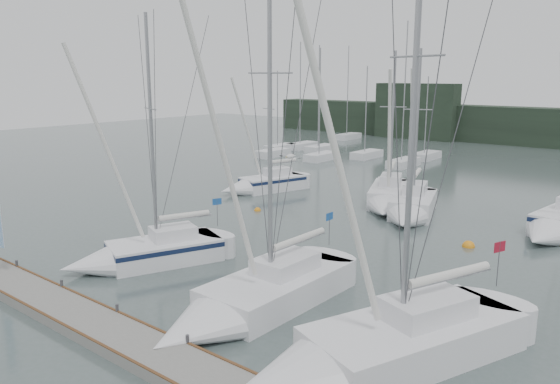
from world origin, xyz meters
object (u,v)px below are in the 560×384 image
at_px(sailboat_near_center, 242,305).
at_px(sailboat_mid_a, 259,185).
at_px(sailboat_near_left, 136,255).
at_px(sailboat_mid_c, 410,210).
at_px(sailboat_mid_b, 388,200).
at_px(buoy_c, 258,211).
at_px(buoy_b, 468,247).
at_px(sailboat_near_right, 359,356).

distance_m(sailboat_near_center, sailboat_mid_a, 23.35).
bearing_deg(sailboat_near_left, sailboat_mid_c, 91.41).
distance_m(sailboat_mid_a, sailboat_mid_b, 10.77).
relative_size(sailboat_near_center, sailboat_mid_b, 1.36).
xyz_separation_m(sailboat_near_left, buoy_c, (-2.74, 12.24, -0.56)).
distance_m(sailboat_mid_a, buoy_b, 18.75).
bearing_deg(buoy_c, sailboat_mid_a, 129.84).
xyz_separation_m(sailboat_near_right, sailboat_mid_a, (-20.45, 18.69, -0.04)).
height_order(sailboat_mid_b, buoy_b, sailboat_mid_b).
bearing_deg(sailboat_near_center, buoy_b, 76.95).
relative_size(sailboat_near_left, buoy_c, 27.57).
distance_m(sailboat_near_right, buoy_c, 21.57).
bearing_deg(sailboat_mid_a, buoy_b, 6.02).
height_order(sailboat_near_right, buoy_b, sailboat_near_right).
xyz_separation_m(sailboat_near_left, sailboat_near_center, (8.10, -1.03, -0.01)).
height_order(sailboat_near_center, sailboat_mid_c, sailboat_near_center).
bearing_deg(sailboat_mid_a, sailboat_near_right, -25.34).
bearing_deg(sailboat_near_center, sailboat_mid_c, 95.89).
bearing_deg(sailboat_near_right, sailboat_mid_b, 137.27).
xyz_separation_m(sailboat_near_center, buoy_b, (3.57, 14.44, -0.55)).
bearing_deg(buoy_c, sailboat_mid_c, 26.62).
relative_size(sailboat_near_center, sailboat_near_right, 0.96).
bearing_deg(sailboat_near_right, sailboat_near_left, -165.45).
bearing_deg(sailboat_mid_c, buoy_c, -171.44).
xyz_separation_m(sailboat_near_left, sailboat_near_right, (13.73, -1.68, 0.05)).
bearing_deg(buoy_b, sailboat_near_left, -131.02).
height_order(buoy_b, buoy_c, buoy_b).
xyz_separation_m(sailboat_mid_b, buoy_c, (-6.66, -6.42, -0.59)).
distance_m(sailboat_near_center, buoy_b, 14.89).
bearing_deg(sailboat_near_left, sailboat_near_center, 15.28).
bearing_deg(sailboat_near_left, sailboat_mid_b, 100.66).
xyz_separation_m(sailboat_near_right, sailboat_mid_b, (-9.81, 20.34, -0.01)).
distance_m(sailboat_near_left, sailboat_near_center, 8.16).
relative_size(sailboat_mid_b, buoy_c, 24.89).
relative_size(sailboat_near_right, sailboat_mid_a, 1.51).
relative_size(sailboat_near_right, sailboat_mid_c, 1.42).
xyz_separation_m(sailboat_near_left, sailboat_mid_b, (3.92, 18.66, 0.04)).
distance_m(sailboat_mid_b, buoy_b, 9.38).
height_order(sailboat_near_center, sailboat_mid_a, sailboat_near_center).
relative_size(sailboat_near_left, sailboat_near_right, 0.78).
xyz_separation_m(sailboat_near_right, buoy_c, (-16.47, 13.92, -0.61)).
height_order(sailboat_near_left, buoy_c, sailboat_near_left).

